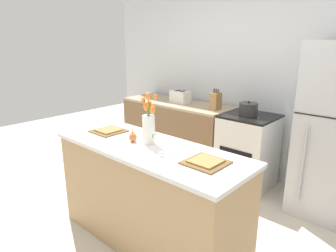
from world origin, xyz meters
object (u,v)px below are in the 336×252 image
object	(u,v)px
stove_range	(247,151)
plate_setting_left	(109,131)
toaster	(180,97)
pear_figurine	(133,137)
plate_setting_right	(206,162)
knife_block	(216,101)
cooking_pot	(248,109)
flower_vase	(149,124)

from	to	relation	value
stove_range	plate_setting_left	bearing A→B (deg)	-113.11
toaster	pear_figurine	bearing A→B (deg)	-62.84
plate_setting_right	knife_block	xyz separation A→B (m)	(-0.95, 1.55, 0.09)
toaster	knife_block	world-z (taller)	knife_block
cooking_pot	pear_figurine	bearing A→B (deg)	-98.69
plate_setting_left	toaster	distance (m)	1.65
toaster	knife_block	xyz separation A→B (m)	(0.63, -0.04, 0.03)
plate_setting_left	cooking_pot	bearing A→B (deg)	67.54
plate_setting_right	plate_setting_left	bearing A→B (deg)	180.00
plate_setting_left	stove_range	bearing A→B (deg)	66.89
toaster	flower_vase	bearing A→B (deg)	-58.18
plate_setting_left	cooking_pot	distance (m)	1.69
stove_range	knife_block	world-z (taller)	knife_block
flower_vase	pear_figurine	xyz separation A→B (m)	(-0.13, -0.07, -0.13)
plate_setting_right	knife_block	distance (m)	1.82
plate_setting_left	cooking_pot	world-z (taller)	cooking_pot
toaster	cooking_pot	xyz separation A→B (m)	(1.08, -0.02, -0.01)
plate_setting_right	cooking_pot	world-z (taller)	cooking_pot
flower_vase	cooking_pot	distance (m)	1.55
stove_range	plate_setting_right	bearing A→B (deg)	-73.31
flower_vase	plate_setting_right	distance (m)	0.63
knife_block	plate_setting_left	bearing A→B (deg)	-97.15
stove_range	pear_figurine	distance (m)	1.72
flower_vase	pear_figurine	distance (m)	0.20
stove_range	flower_vase	distance (m)	1.68
pear_figurine	cooking_pot	distance (m)	1.62
knife_block	plate_setting_right	bearing A→B (deg)	-58.45
pear_figurine	knife_block	size ratio (longest dim) A/B	0.42
toaster	stove_range	bearing A→B (deg)	-0.62
flower_vase	plate_setting_left	world-z (taller)	flower_vase
flower_vase	knife_block	size ratio (longest dim) A/B	1.67
pear_figurine	plate_setting_left	bearing A→B (deg)	174.39
stove_range	knife_block	xyz separation A→B (m)	(-0.48, -0.03, 0.57)
pear_figurine	toaster	xyz separation A→B (m)	(-0.83, 1.63, 0.03)
pear_figurine	plate_setting_left	distance (m)	0.40
toaster	plate_setting_left	bearing A→B (deg)	-74.75
plate_setting_left	knife_block	world-z (taller)	knife_block
knife_block	stove_range	bearing A→B (deg)	3.28
stove_range	cooking_pot	size ratio (longest dim) A/B	4.09
stove_range	flower_vase	bearing A→B (deg)	-95.03
flower_vase	plate_setting_right	xyz separation A→B (m)	(0.61, -0.03, -0.16)
pear_figurine	plate_setting_left	world-z (taller)	pear_figurine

